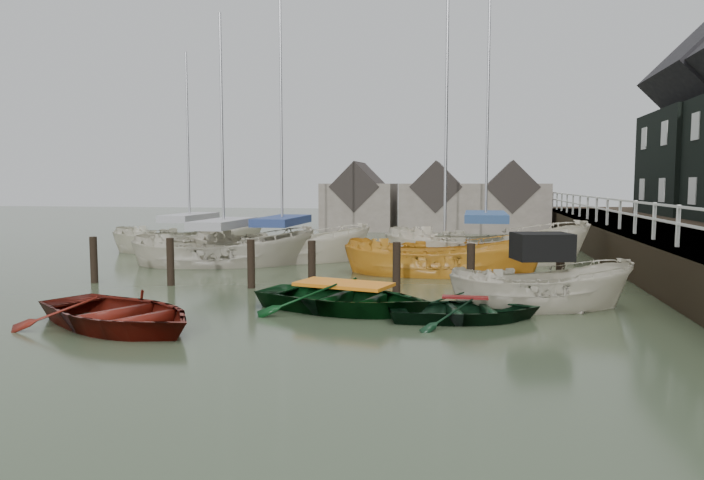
% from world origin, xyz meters
% --- Properties ---
extents(ground, '(120.00, 120.00, 0.00)m').
position_xyz_m(ground, '(0.00, 0.00, 0.00)').
color(ground, '#343C26').
rests_on(ground, ground).
extents(pier, '(3.04, 32.00, 2.70)m').
position_xyz_m(pier, '(9.48, 10.00, 0.71)').
color(pier, black).
rests_on(pier, ground).
extents(mooring_pilings, '(13.72, 0.22, 1.80)m').
position_xyz_m(mooring_pilings, '(-1.11, 3.00, 0.50)').
color(mooring_pilings, black).
rests_on(mooring_pilings, ground).
extents(far_sheds, '(14.00, 4.08, 4.39)m').
position_xyz_m(far_sheds, '(0.83, 26.00, 1.86)').
color(far_sheds, '#665B51').
rests_on(far_sheds, ground).
extents(rowboat_red, '(5.29, 4.73, 0.90)m').
position_xyz_m(rowboat_red, '(-3.94, -2.32, 0.00)').
color(rowboat_red, '#57140C').
rests_on(rowboat_red, ground).
extents(rowboat_green, '(4.91, 4.04, 0.89)m').
position_xyz_m(rowboat_green, '(0.28, 0.32, 0.00)').
color(rowboat_green, black).
rests_on(rowboat_green, ground).
extents(rowboat_dkgreen, '(3.88, 3.17, 0.70)m').
position_xyz_m(rowboat_dkgreen, '(3.10, -0.15, 0.00)').
color(rowboat_dkgreen, black).
rests_on(rowboat_dkgreen, ground).
extents(motorboat, '(4.78, 2.78, 2.68)m').
position_xyz_m(motorboat, '(4.88, 1.45, 0.09)').
color(motorboat, beige).
rests_on(motorboat, ground).
extents(sailboat_a, '(7.08, 4.26, 10.36)m').
position_xyz_m(sailboat_a, '(-5.76, 7.70, 0.06)').
color(sailboat_a, beige).
rests_on(sailboat_a, ground).
extents(sailboat_b, '(7.23, 4.11, 12.05)m').
position_xyz_m(sailboat_b, '(-4.01, 9.26, 0.06)').
color(sailboat_b, beige).
rests_on(sailboat_b, ground).
extents(sailboat_c, '(6.82, 2.85, 10.67)m').
position_xyz_m(sailboat_c, '(2.33, 6.90, 0.01)').
color(sailboat_c, orange).
rests_on(sailboat_c, ground).
extents(sailboat_d, '(7.77, 3.19, 13.39)m').
position_xyz_m(sailboat_d, '(3.71, 10.32, 0.06)').
color(sailboat_d, beige).
rests_on(sailboat_d, ground).
extents(sailboat_e, '(6.99, 4.71, 9.95)m').
position_xyz_m(sailboat_e, '(-9.12, 11.93, 0.06)').
color(sailboat_e, beige).
rests_on(sailboat_e, ground).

